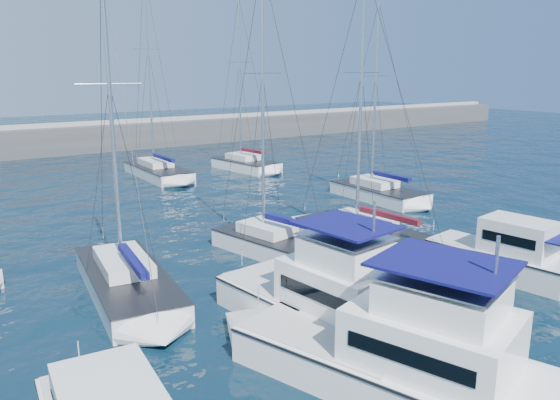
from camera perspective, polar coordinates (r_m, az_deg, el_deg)
ground at (r=22.06m, az=6.51°, el=-11.92°), size 220.00×220.00×0.00m
breakwater at (r=68.68m, az=-23.51°, el=5.31°), size 160.00×6.00×4.45m
motor_yacht_port_inner at (r=17.27m, az=13.14°, el=-15.60°), size 6.65×10.41×4.69m
motor_yacht_stbd_inner at (r=20.41m, az=4.90°, el=-10.56°), size 4.36×8.82×4.69m
motor_yacht_stbd_outer at (r=27.74m, az=22.43°, el=-5.41°), size 3.30×6.81×3.20m
sailboat_mid_b at (r=24.75m, az=-15.71°, el=-8.19°), size 4.20×9.40×14.16m
sailboat_mid_c at (r=28.89m, az=-0.87°, el=-4.45°), size 4.17×6.97×14.85m
sailboat_mid_d at (r=30.56m, az=9.10°, el=-3.68°), size 3.98×8.78×14.91m
sailboat_mid_e at (r=41.34m, az=10.22°, el=0.78°), size 3.13×7.72×14.43m
sailboat_back_b at (r=50.52m, az=-12.65°, el=2.98°), size 3.28×9.23×18.12m
sailboat_back_c at (r=52.98m, az=-3.61°, el=3.76°), size 4.07×7.55×16.30m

